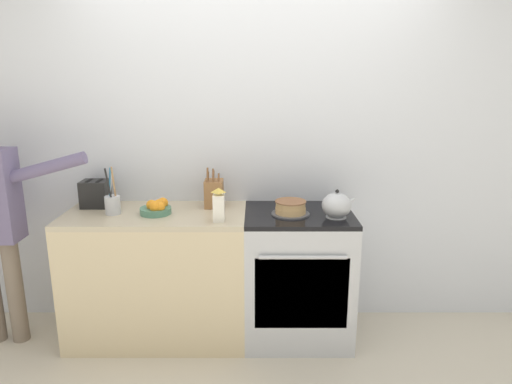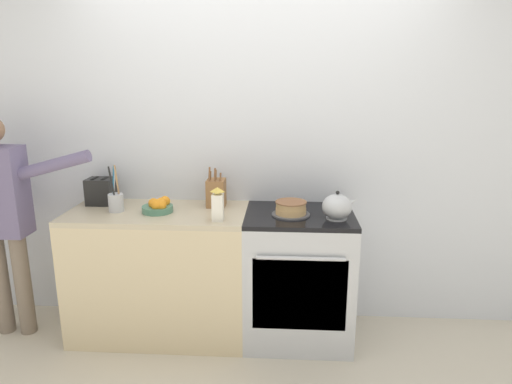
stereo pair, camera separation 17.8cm
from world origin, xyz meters
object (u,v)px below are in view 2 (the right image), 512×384
object	(u,v)px
toaster	(101,191)
milk_carton	(218,205)
layer_cake	(291,209)
utensil_crock	(116,201)
fruit_bowl	(158,206)
person_baker	(3,210)
knife_block	(216,193)
tea_kettle	(337,207)
stove_range	(298,276)

from	to	relation	value
toaster	milk_carton	bearing A→B (deg)	-20.81
layer_cake	utensil_crock	distance (m)	1.17
fruit_bowl	utensil_crock	bearing A→B (deg)	179.37
person_baker	fruit_bowl	bearing A→B (deg)	-6.22
layer_cake	knife_block	bearing A→B (deg)	160.38
layer_cake	person_baker	size ratio (longest dim) A/B	0.16
tea_kettle	utensil_crock	bearing A→B (deg)	177.07
knife_block	person_baker	bearing A→B (deg)	-171.21
toaster	person_baker	distance (m)	0.64
layer_cake	person_baker	world-z (taller)	person_baker
toaster	utensil_crock	bearing A→B (deg)	-45.60
stove_range	milk_carton	distance (m)	0.78
tea_kettle	person_baker	size ratio (longest dim) A/B	0.15
knife_block	person_baker	size ratio (longest dim) A/B	0.18
layer_cake	utensil_crock	world-z (taller)	utensil_crock
tea_kettle	utensil_crock	world-z (taller)	utensil_crock
tea_kettle	toaster	bearing A→B (deg)	171.34
stove_range	layer_cake	size ratio (longest dim) A/B	3.60
layer_cake	toaster	world-z (taller)	toaster
stove_range	layer_cake	distance (m)	0.50
utensil_crock	fruit_bowl	bearing A→B (deg)	-0.63
toaster	knife_block	bearing A→B (deg)	-0.15
toaster	milk_carton	size ratio (longest dim) A/B	0.91
utensil_crock	fruit_bowl	size ratio (longest dim) A/B	1.57
knife_block	toaster	bearing A→B (deg)	179.85
milk_carton	knife_block	bearing A→B (deg)	100.15
tea_kettle	knife_block	distance (m)	0.85
stove_range	person_baker	size ratio (longest dim) A/B	0.59
stove_range	utensil_crock	xyz separation A→B (m)	(-1.23, -0.02, 0.52)
fruit_bowl	layer_cake	bearing A→B (deg)	-0.64
layer_cake	utensil_crock	bearing A→B (deg)	179.37
stove_range	toaster	xyz separation A→B (m)	(-1.40, 0.15, 0.54)
knife_block	toaster	world-z (taller)	knife_block
tea_kettle	milk_carton	distance (m)	0.76
milk_carton	person_baker	size ratio (longest dim) A/B	0.14
toaster	person_baker	xyz separation A→B (m)	(-0.60, -0.22, -0.08)
layer_cake	tea_kettle	bearing A→B (deg)	-11.98
layer_cake	toaster	bearing A→B (deg)	172.07
stove_range	milk_carton	world-z (taller)	milk_carton
stove_range	toaster	distance (m)	1.51
toaster	person_baker	size ratio (longest dim) A/B	0.13
toaster	milk_carton	distance (m)	0.95
utensil_crock	milk_carton	size ratio (longest dim) A/B	1.48
stove_range	milk_carton	size ratio (longest dim) A/B	4.15
fruit_bowl	milk_carton	distance (m)	0.46
utensil_crock	milk_carton	xyz separation A→B (m)	(0.71, -0.16, 0.03)
layer_cake	utensil_crock	xyz separation A→B (m)	(-1.17, 0.01, 0.03)
fruit_bowl	person_baker	distance (m)	1.06
milk_carton	tea_kettle	bearing A→B (deg)	6.57
utensil_crock	milk_carton	distance (m)	0.73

